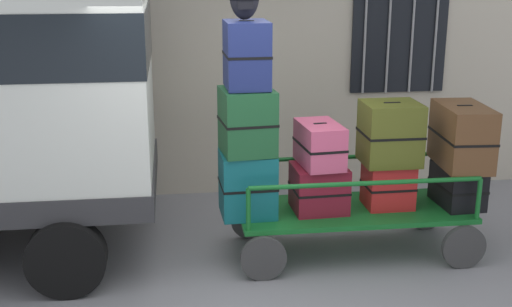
# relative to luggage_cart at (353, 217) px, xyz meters

# --- Properties ---
(ground_plane) EXTENTS (40.00, 40.00, 0.00)m
(ground_plane) POSITION_rel_luggage_cart_xyz_m (-1.14, -0.57, -0.38)
(ground_plane) COLOR gray
(luggage_cart) EXTENTS (2.36, 1.02, 0.48)m
(luggage_cart) POSITION_rel_luggage_cart_xyz_m (0.00, 0.00, 0.00)
(luggage_cart) COLOR #146023
(luggage_cart) RESTS_ON ground
(cart_railing) EXTENTS (2.24, 0.89, 0.42)m
(cart_railing) POSITION_rel_luggage_cart_xyz_m (-0.00, 0.00, 0.44)
(cart_railing) COLOR #146023
(cart_railing) RESTS_ON luggage_cart
(suitcase_left_bottom) EXTENTS (0.54, 0.51, 0.62)m
(suitcase_left_bottom) POSITION_rel_luggage_cart_xyz_m (-1.06, -0.03, 0.40)
(suitcase_left_bottom) COLOR #0F5960
(suitcase_left_bottom) RESTS_ON luggage_cart
(suitcase_left_middle) EXTENTS (0.53, 0.57, 0.61)m
(suitcase_left_middle) POSITION_rel_luggage_cart_xyz_m (-1.06, -0.02, 1.02)
(suitcase_left_middle) COLOR #194C28
(suitcase_left_middle) RESTS_ON suitcase_left_bottom
(suitcase_left_top) EXTENTS (0.41, 0.52, 0.62)m
(suitcase_left_top) POSITION_rel_luggage_cart_xyz_m (-1.06, 0.01, 1.64)
(suitcase_left_top) COLOR navy
(suitcase_left_top) RESTS_ON suitcase_left_middle
(suitcase_midleft_bottom) EXTENTS (0.54, 0.51, 0.46)m
(suitcase_midleft_bottom) POSITION_rel_luggage_cart_xyz_m (-0.35, -0.01, 0.32)
(suitcase_midleft_bottom) COLOR maroon
(suitcase_midleft_bottom) RESTS_ON luggage_cart
(suitcase_midleft_middle) EXTENTS (0.43, 0.64, 0.42)m
(suitcase_midleft_middle) POSITION_rel_luggage_cart_xyz_m (-0.35, 0.02, 0.76)
(suitcase_midleft_middle) COLOR #CC4C72
(suitcase_midleft_middle) RESTS_ON suitcase_midleft_bottom
(suitcase_center_bottom) EXTENTS (0.47, 0.41, 0.44)m
(suitcase_center_bottom) POSITION_rel_luggage_cart_xyz_m (0.35, 0.01, 0.32)
(suitcase_center_bottom) COLOR #B21E1E
(suitcase_center_bottom) RESTS_ON luggage_cart
(suitcase_center_middle) EXTENTS (0.55, 0.51, 0.61)m
(suitcase_center_middle) POSITION_rel_luggage_cart_xyz_m (0.35, 0.04, 0.84)
(suitcase_center_middle) COLOR #4C5119
(suitcase_center_middle) RESTS_ON suitcase_center_bottom
(suitcase_midright_bottom) EXTENTS (0.41, 0.58, 0.41)m
(suitcase_midright_bottom) POSITION_rel_luggage_cart_xyz_m (1.06, -0.04, 0.30)
(suitcase_midright_bottom) COLOR black
(suitcase_midright_bottom) RESTS_ON luggage_cart
(suitcase_midright_middle) EXTENTS (0.48, 0.80, 0.61)m
(suitcase_midright_middle) POSITION_rel_luggage_cart_xyz_m (1.06, -0.03, 0.81)
(suitcase_midright_middle) COLOR brown
(suitcase_midright_middle) RESTS_ON suitcase_midright_bottom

